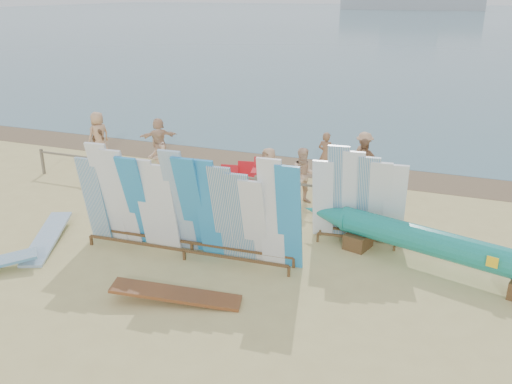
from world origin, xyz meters
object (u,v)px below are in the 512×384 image
at_px(beachgoer_0, 99,135).
at_px(main_surfboard_rack, 186,209).
at_px(flat_board_a, 48,243).
at_px(beachgoer_11, 159,138).
at_px(beach_chair_left, 228,186).
at_px(beach_chair_right, 245,182).
at_px(beachgoer_9, 364,155).
at_px(vendor_table, 244,226).
at_px(beachgoer_10, 363,167).
at_px(beachgoer_extra_1, 97,137).
at_px(beachgoer_8, 304,176).
at_px(stroller, 261,182).
at_px(beachgoer_2, 157,157).
at_px(side_surfboard_rack, 358,200).
at_px(beachgoer_6, 269,173).
at_px(beachgoer_7, 326,155).
at_px(outrigger_canoe, 436,245).
at_px(flat_board_c, 177,302).

bearing_deg(beachgoer_0, main_surfboard_rack, 69.42).
xyz_separation_m(flat_board_a, beachgoer_11, (-1.22, 7.68, 0.77)).
xyz_separation_m(beach_chair_left, beach_chair_right, (0.33, 0.59, -0.01)).
height_order(beach_chair_left, beachgoer_9, beachgoer_9).
xyz_separation_m(vendor_table, beachgoer_0, (-7.96, 4.87, 0.47)).
bearing_deg(beachgoer_10, main_surfboard_rack, -112.91).
bearing_deg(beach_chair_right, beachgoer_0, 159.25).
relative_size(beachgoer_extra_1, beachgoer_8, 0.94).
bearing_deg(beachgoer_extra_1, beachgoer_11, -131.78).
bearing_deg(stroller, beachgoer_2, 167.77).
bearing_deg(side_surfboard_rack, beachgoer_extra_1, 154.38).
relative_size(side_surfboard_rack, flat_board_a, 0.97).
xyz_separation_m(main_surfboard_rack, beachgoer_8, (1.61, 4.38, -0.39)).
height_order(beachgoer_extra_1, beachgoer_11, beachgoer_extra_1).
height_order(flat_board_a, beachgoer_9, beachgoer_9).
bearing_deg(beachgoer_9, stroller, 100.49).
relative_size(beachgoer_11, beachgoer_6, 0.97).
xyz_separation_m(stroller, beachgoer_7, (1.40, 2.63, 0.31)).
xyz_separation_m(beachgoer_11, beachgoer_2, (1.52, -2.65, 0.15)).
height_order(vendor_table, beach_chair_left, vendor_table).
distance_m(beachgoer_9, beachgoer_11, 7.80).
distance_m(vendor_table, beachgoer_6, 3.25).
bearing_deg(beachgoer_11, beachgoer_2, 81.24).
bearing_deg(outrigger_canoe, beachgoer_8, 159.46).
bearing_deg(beachgoer_2, outrigger_canoe, 52.63).
relative_size(vendor_table, beachgoer_9, 0.78).
bearing_deg(beachgoer_8, beachgoer_7, 64.91).
bearing_deg(beachgoer_extra_1, flat_board_c, 159.84).
xyz_separation_m(main_surfboard_rack, beachgoer_0, (-7.02, 6.13, -0.35)).
height_order(beachgoer_6, beachgoer_0, beachgoer_0).
bearing_deg(vendor_table, beachgoer_9, 56.49).
bearing_deg(beachgoer_7, beachgoer_11, 12.33).
bearing_deg(beach_chair_right, beachgoer_7, 37.17).
distance_m(flat_board_a, beachgoer_7, 9.38).
xyz_separation_m(beachgoer_extra_1, beachgoer_2, (3.68, -1.76, 0.11)).
bearing_deg(beachgoer_2, stroller, 71.38).
xyz_separation_m(main_surfboard_rack, beachgoer_6, (0.47, 4.46, -0.45)).
distance_m(beach_chair_left, beachgoer_7, 3.75).
distance_m(beachgoer_extra_1, beachgoer_6, 7.74).
relative_size(beach_chair_right, beachgoer_0, 0.50).
relative_size(beachgoer_9, beachgoer_6, 1.02).
bearing_deg(flat_board_a, beachgoer_11, 75.34).
relative_size(beach_chair_right, beachgoer_2, 0.49).
distance_m(main_surfboard_rack, beachgoer_6, 4.50).
distance_m(beachgoer_extra_1, beachgoer_10, 10.23).
bearing_deg(beachgoer_7, beachgoer_extra_1, 18.21).
bearing_deg(stroller, beachgoer_8, -13.41).
bearing_deg(beachgoer_2, flat_board_c, 14.32).
relative_size(beachgoer_9, beachgoer_7, 1.03).
height_order(flat_board_c, stroller, stroller).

